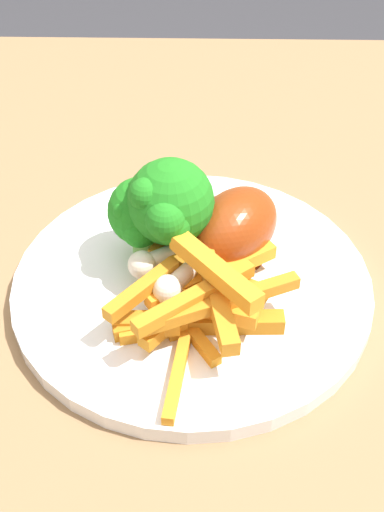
% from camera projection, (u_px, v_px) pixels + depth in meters
% --- Properties ---
extents(dining_table, '(1.25, 0.79, 0.71)m').
position_uv_depth(dining_table, '(260.00, 341.00, 0.55)').
color(dining_table, '#8E6B47').
rests_on(dining_table, ground_plane).
extents(dinner_plate, '(0.25, 0.25, 0.01)m').
position_uv_depth(dinner_plate, '(192.00, 284.00, 0.46)').
color(dinner_plate, white).
rests_on(dinner_plate, dining_table).
extents(broccoli_floret_front, '(0.06, 0.07, 0.08)m').
position_uv_depth(broccoli_floret_front, '(168.00, 205.00, 0.43)').
color(broccoli_floret_front, '#76B350').
rests_on(broccoli_floret_front, dinner_plate).
extents(broccoli_floret_middle, '(0.05, 0.05, 0.06)m').
position_uv_depth(broccoli_floret_middle, '(143.00, 215.00, 0.45)').
color(broccoli_floret_middle, '#76BC53').
rests_on(broccoli_floret_middle, dinner_plate).
extents(carrot_fries_pile, '(0.12, 0.15, 0.05)m').
position_uv_depth(carrot_fries_pile, '(194.00, 300.00, 0.41)').
color(carrot_fries_pile, orange).
rests_on(carrot_fries_pile, dinner_plate).
extents(chicken_drumstick_near, '(0.10, 0.12, 0.05)m').
position_uv_depth(chicken_drumstick_near, '(232.00, 230.00, 0.45)').
color(chicken_drumstick_near, '#611F09').
rests_on(chicken_drumstick_near, dinner_plate).
extents(chicken_drumstick_far, '(0.11, 0.09, 0.05)m').
position_uv_depth(chicken_drumstick_far, '(226.00, 229.00, 0.45)').
color(chicken_drumstick_far, '#4D200A').
rests_on(chicken_drumstick_far, dinner_plate).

